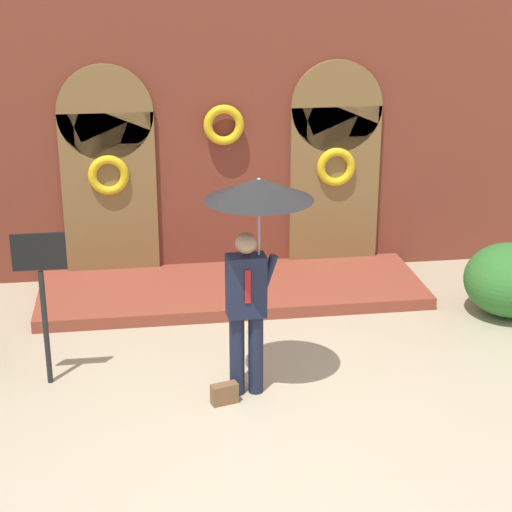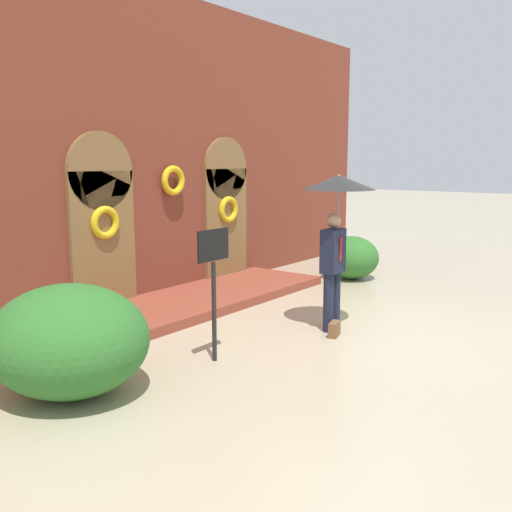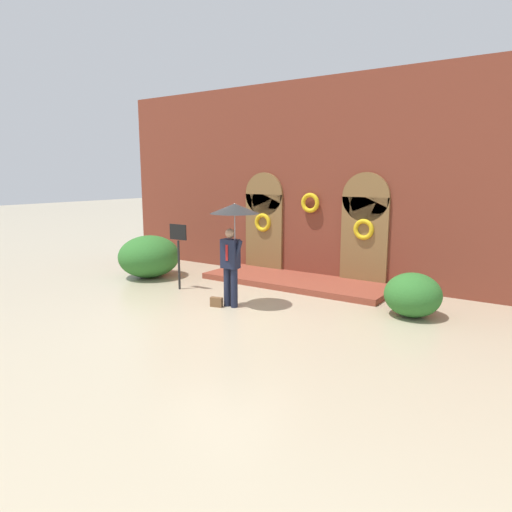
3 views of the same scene
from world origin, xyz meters
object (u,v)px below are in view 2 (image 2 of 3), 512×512
(sign_post, at_px, (214,273))
(shrub_left, at_px, (69,340))
(person_with_umbrella, at_px, (337,205))
(handbag, at_px, (334,329))
(shrub_right, at_px, (351,258))

(sign_post, relative_size, shrub_left, 0.94)
(shrub_left, bearing_deg, person_with_umbrella, -15.88)
(handbag, xyz_separation_m, shrub_right, (3.91, 1.78, 0.36))
(person_with_umbrella, xyz_separation_m, sign_post, (-2.20, 0.53, -0.75))
(sign_post, height_order, shrub_left, sign_post)
(sign_post, distance_m, shrub_right, 5.88)
(handbag, height_order, shrub_left, shrub_left)
(handbag, bearing_deg, person_with_umbrella, 14.12)
(sign_post, xyz_separation_m, shrub_left, (-1.75, 0.59, -0.55))
(handbag, bearing_deg, shrub_left, 144.70)
(shrub_right, bearing_deg, sign_post, -169.66)
(person_with_umbrella, bearing_deg, handbag, -150.80)
(shrub_left, height_order, shrub_right, shrub_left)
(person_with_umbrella, xyz_separation_m, handbag, (-0.36, -0.20, -1.80))
(person_with_umbrella, distance_m, shrub_left, 4.31)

